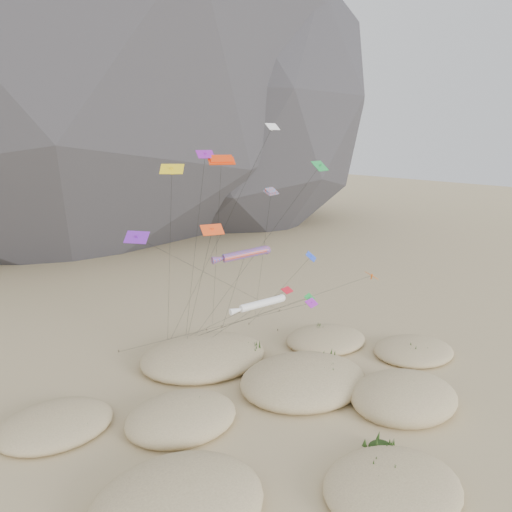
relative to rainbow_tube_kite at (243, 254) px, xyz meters
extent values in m
plane|color=#CCB789|center=(-0.25, -13.64, -13.39)|extent=(500.00, 500.00, 0.00)
ellipsoid|color=black|center=(7.75, 101.36, 46.61)|extent=(191.54, 147.29, 156.00)
ellipsoid|color=black|center=(55.75, 96.36, 24.61)|extent=(130.55, 126.41, 100.00)
ellipsoid|color=#CCB789|center=(-17.26, -18.07, -12.60)|extent=(12.91, 10.97, 3.51)
ellipsoid|color=#CCB789|center=(-2.88, -25.23, -12.89)|extent=(11.29, 9.59, 2.21)
ellipsoid|color=#CCB789|center=(8.16, -17.10, -12.54)|extent=(11.45, 9.74, 3.77)
ellipsoid|color=#CCB789|center=(-11.94, -7.64, -12.73)|extent=(10.75, 9.14, 2.89)
ellipsoid|color=#CCB789|center=(2.18, -8.53, -12.59)|extent=(14.42, 12.26, 3.52)
ellipsoid|color=#CCB789|center=(18.96, -9.67, -12.92)|extent=(10.54, 8.96, 2.07)
ellipsoid|color=#CCB789|center=(-3.72, 3.19, -12.68)|extent=(15.48, 13.16, 3.13)
ellipsoid|color=#CCB789|center=(12.24, -0.91, -12.88)|extent=(11.02, 9.37, 2.25)
ellipsoid|color=#CCB789|center=(-22.01, -1.99, -12.87)|extent=(10.53, 8.95, 2.29)
ellipsoid|color=black|center=(-14.95, -17.03, -12.59)|extent=(2.47, 2.11, 0.74)
ellipsoid|color=black|center=(-3.15, -23.98, -12.79)|extent=(2.73, 2.34, 0.82)
ellipsoid|color=black|center=(0.22, -21.14, -12.89)|extent=(2.07, 1.77, 0.62)
ellipsoid|color=black|center=(10.91, -18.08, -12.39)|extent=(3.72, 3.19, 1.12)
ellipsoid|color=black|center=(8.40, -20.20, -12.59)|extent=(2.57, 2.20, 0.77)
ellipsoid|color=black|center=(-11.27, -7.41, -12.59)|extent=(3.07, 2.63, 0.92)
ellipsoid|color=black|center=(-10.26, -5.98, -12.69)|extent=(2.09, 1.79, 0.63)
ellipsoid|color=black|center=(3.74, -9.43, -12.29)|extent=(3.36, 2.88, 1.01)
ellipsoid|color=black|center=(7.03, -7.11, -12.39)|extent=(2.65, 2.27, 0.80)
ellipsoid|color=black|center=(1.51, -10.65, -12.49)|extent=(2.39, 2.05, 0.72)
ellipsoid|color=black|center=(18.48, -10.49, -12.79)|extent=(2.47, 2.12, 0.74)
ellipsoid|color=black|center=(-1.81, 1.04, -12.39)|extent=(3.14, 2.69, 0.94)
ellipsoid|color=black|center=(1.13, 0.49, -12.49)|extent=(2.49, 2.13, 0.75)
ellipsoid|color=black|center=(12.45, 0.75, -12.69)|extent=(2.12, 1.82, 0.64)
ellipsoid|color=black|center=(13.20, -1.86, -12.79)|extent=(1.90, 1.63, 0.57)
ellipsoid|color=black|center=(-23.08, -0.92, -12.89)|extent=(2.44, 2.09, 0.73)
ellipsoid|color=black|center=(-20.21, -4.24, -12.99)|extent=(2.02, 1.73, 0.61)
cylinder|color=#3F2D1E|center=(-4.27, 7.32, -13.24)|extent=(0.08, 0.08, 0.30)
cylinder|color=#3F2D1E|center=(1.39, 11.79, -13.24)|extent=(0.08, 0.08, 0.30)
cylinder|color=#3F2D1E|center=(3.71, 11.62, -13.24)|extent=(0.08, 0.08, 0.30)
cylinder|color=#3F2D1E|center=(7.49, 10.31, -13.24)|extent=(0.08, 0.08, 0.30)
cylinder|color=#3F2D1E|center=(9.53, 6.03, -13.24)|extent=(0.08, 0.08, 0.30)
cylinder|color=#3F2D1E|center=(-5.50, 9.74, -13.24)|extent=(0.08, 0.08, 0.30)
cylinder|color=#3F2D1E|center=(14.71, 12.49, -13.24)|extent=(0.08, 0.08, 0.30)
cylinder|color=#3F2D1E|center=(-11.34, 11.53, -13.24)|extent=(0.08, 0.08, 0.30)
cylinder|color=red|center=(0.25, -0.05, 0.03)|extent=(5.50, 1.86, 1.53)
sphere|color=red|center=(2.88, -0.49, 0.25)|extent=(1.03, 1.03, 1.03)
cone|color=red|center=(-2.65, 0.44, -0.23)|extent=(2.33, 1.24, 1.10)
cylinder|color=black|center=(0.84, 4.19, -6.68)|extent=(1.22, 8.50, 13.43)
cylinder|color=white|center=(-2.01, -6.61, -3.64)|extent=(4.91, 1.18, 1.11)
sphere|color=white|center=(0.39, -6.81, -3.44)|extent=(0.81, 0.81, 0.81)
cone|color=white|center=(-4.65, -6.39, -3.88)|extent=(2.02, 0.86, 0.83)
cylinder|color=black|center=(-1.78, 0.60, -8.51)|extent=(0.49, 14.43, 9.77)
cube|color=red|center=(-2.59, 0.14, 10.53)|extent=(3.03, 1.94, 0.83)
cube|color=red|center=(-2.59, 0.14, 10.75)|extent=(2.55, 1.56, 0.81)
cylinder|color=black|center=(0.36, 6.86, -1.43)|extent=(5.94, 13.46, 23.93)
cube|color=red|center=(3.33, -0.72, 6.93)|extent=(2.42, 1.84, 0.62)
cube|color=red|center=(3.33, -0.72, 7.13)|extent=(2.03, 1.52, 0.62)
cylinder|color=black|center=(6.96, 6.26, -3.23)|extent=(7.28, 13.99, 20.33)
cube|color=purple|center=(-13.23, -2.04, 3.76)|extent=(2.33, 2.41, 1.02)
cube|color=purple|center=(-13.23, -2.04, 3.61)|extent=(0.45, 0.45, 0.75)
cylinder|color=black|center=(0.74, 5.23, -4.79)|extent=(27.97, 14.56, 17.11)
cube|color=purple|center=(-4.07, 0.96, 11.22)|extent=(1.97, 1.06, 0.84)
cube|color=purple|center=(-4.07, 0.96, 11.07)|extent=(0.25, 0.32, 0.62)
cylinder|color=black|center=(-4.17, 4.14, -1.06)|extent=(0.22, 6.38, 24.57)
cube|color=orange|center=(15.84, -4.97, -3.81)|extent=(1.62, 2.14, 0.68)
cube|color=orange|center=(15.84, -4.97, -3.96)|extent=(0.25, 0.28, 0.66)
cylinder|color=black|center=(5.17, 2.39, -8.57)|extent=(21.37, 14.73, 9.55)
cube|color=red|center=(3.57, -3.66, -3.93)|extent=(1.69, 1.30, 0.51)
cube|color=red|center=(3.57, -3.66, -4.08)|extent=(0.21, 0.19, 0.52)
cylinder|color=black|center=(-0.97, 3.04, -8.63)|extent=(9.10, 13.43, 9.43)
cube|color=yellow|center=(-10.01, -3.46, 10.07)|extent=(2.38, 2.13, 0.89)
cube|color=yellow|center=(-10.01, -3.46, 9.92)|extent=(0.38, 0.38, 0.73)
cylinder|color=black|center=(-7.76, 3.14, -1.63)|extent=(4.53, 13.23, 23.42)
cube|color=#EA4416|center=(-6.30, -4.22, 4.11)|extent=(2.35, 1.38, 0.94)
cube|color=#EA4416|center=(-6.30, -4.22, 3.96)|extent=(0.31, 0.35, 0.74)
cylinder|color=black|center=(-5.29, 1.55, -4.61)|extent=(2.06, 11.56, 17.46)
cube|color=#16913A|center=(9.70, -1.65, 9.71)|extent=(2.81, 2.08, 1.13)
cube|color=#16913A|center=(9.70, -1.65, 9.56)|extent=(0.44, 0.48, 0.84)
cylinder|color=black|center=(2.71, 2.83, -1.81)|extent=(14.00, 9.00, 23.06)
cube|color=white|center=(3.87, -0.17, 14.14)|extent=(1.81, 1.12, 0.74)
cube|color=white|center=(3.87, -0.17, 13.99)|extent=(0.25, 0.29, 0.56)
cylinder|color=black|center=(-0.82, 4.79, 0.40)|extent=(9.41, 9.95, 27.48)
cube|color=blue|center=(7.34, -3.23, -0.57)|extent=(2.22, 2.13, 0.86)
cube|color=blue|center=(7.34, -3.23, -0.72)|extent=(0.37, 0.38, 0.69)
cylinder|color=black|center=(7.42, 3.54, -6.95)|extent=(0.18, 13.55, 12.78)
cube|color=purple|center=(5.26, -5.94, -5.13)|extent=(1.92, 1.44, 0.69)
cube|color=purple|center=(5.26, -5.94, -5.28)|extent=(0.27, 0.28, 0.58)
cylinder|color=black|center=(-3.04, 2.79, -9.23)|extent=(16.62, 17.50, 8.23)
cube|color=green|center=(5.87, -4.88, -4.93)|extent=(1.81, 1.52, 0.66)
cube|color=green|center=(5.87, -4.88, -5.08)|extent=(0.28, 0.29, 0.55)
cylinder|color=black|center=(0.18, 2.43, -9.13)|extent=(11.40, 14.65, 8.43)
camera|label=1|loc=(-29.81, -46.49, 12.72)|focal=35.00mm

